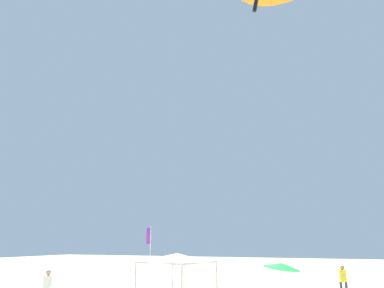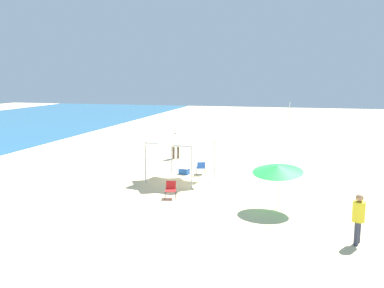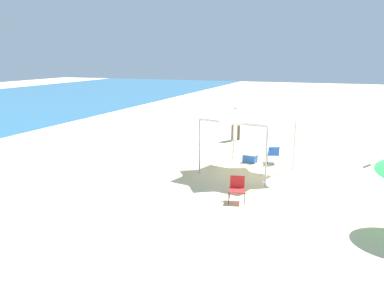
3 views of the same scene
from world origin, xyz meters
name	(u,v)px [view 3 (image 3 of 3)]	position (x,y,z in m)	size (l,w,h in m)	color
ground	(345,187)	(0.00, 0.00, -0.05)	(120.00, 120.00, 0.10)	beige
canopy_tent	(249,114)	(0.51, 3.89, 2.48)	(3.58, 3.62, 2.74)	#B7B7BC
folding_chair_near_cooler	(237,187)	(-3.03, 3.41, 0.47)	(0.73, 0.65, 0.82)	black
folding_chair_facing_ocean	(273,153)	(2.26, 3.12, 0.47)	(0.76, 0.70, 0.82)	black
cooler_box	(250,158)	(2.06, 4.12, 0.20)	(0.52, 0.68, 0.40)	blue
person_watching_sky	(236,121)	(6.79, 6.07, 1.12)	(0.45, 0.49, 1.91)	brown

